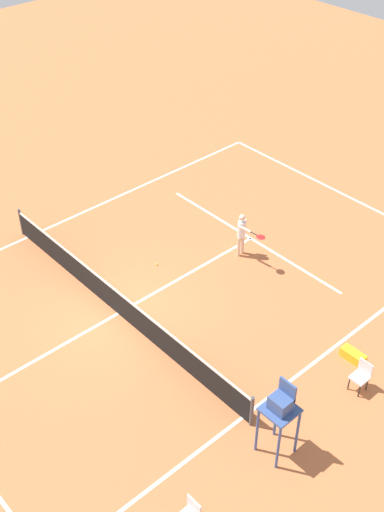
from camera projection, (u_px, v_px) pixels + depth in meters
The scene contains 8 objects.
ground_plane at pixel (118, 313), 20.73m from camera, with size 60.00×60.00×0.00m, color #C66B3D.
court_lines at pixel (118, 313), 20.73m from camera, with size 11.07×21.92×0.01m.
tennis_net at pixel (117, 302), 20.43m from camera, with size 11.67×0.10×1.07m.
player_serving at pixel (242, 232), 22.52m from camera, with size 1.29×0.48×1.67m.
tennis_ball at pixel (157, 264), 22.65m from camera, with size 0.07×0.07×0.07m, color #CCE033.
umpire_chair at pixel (280, 409), 15.72m from camera, with size 0.80×0.80×2.41m.
courtside_chair_mid at pixel (361, 375), 17.99m from camera, with size 0.44×0.46×0.95m.
equipment_bag at pixel (353, 356), 19.09m from camera, with size 0.76×0.32×0.30m, color yellow.
Camera 1 is at (-12.93, 8.51, 14.11)m, focal length 46.19 mm.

